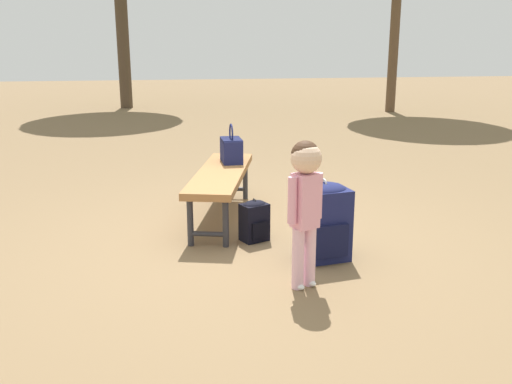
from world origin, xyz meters
TOP-DOWN VIEW (x-y plane):
  - ground_plane at (0.00, 0.00)m, footprint 40.00×40.00m
  - park_bench at (-0.79, -0.16)m, footprint 1.65×0.79m
  - handbag at (-1.15, -0.02)m, footprint 0.32×0.19m
  - child_standing at (0.75, 0.22)m, footprint 0.20×0.25m
  - backpack_large at (0.29, 0.47)m, footprint 0.36×0.40m
  - backpack_small at (-0.18, 0.04)m, footprint 0.23×0.25m

SIDE VIEW (x-z plane):
  - ground_plane at x=0.00m, z-range 0.00..0.00m
  - backpack_small at x=-0.18m, z-range 0.00..0.35m
  - backpack_large at x=0.29m, z-range 0.00..0.61m
  - park_bench at x=-0.79m, z-range 0.17..0.62m
  - handbag at x=-1.15m, z-range 0.39..0.76m
  - child_standing at x=0.75m, z-range 0.16..1.14m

